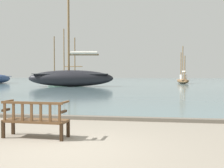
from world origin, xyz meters
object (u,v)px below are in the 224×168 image
park_bench (35,119)px  sailboat_centre_channel (183,80)px  sailboat_nearest_port (71,77)px  sailboat_outer_starboard (65,77)px

park_bench → sailboat_centre_channel: size_ratio=0.29×
park_bench → sailboat_nearest_port: 25.55m
park_bench → sailboat_centre_channel: bearing=79.3°
sailboat_centre_channel → sailboat_outer_starboard: 18.78m
park_bench → sailboat_centre_channel: (6.83, 36.20, 0.17)m
sailboat_nearest_port → sailboat_centre_channel: 17.86m
sailboat_nearest_port → park_bench: bearing=-74.6°
sailboat_centre_channel → sailboat_nearest_port: bearing=-139.6°
sailboat_nearest_port → sailboat_centre_channel: sailboat_nearest_port is taller
sailboat_centre_channel → park_bench: bearing=-100.7°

